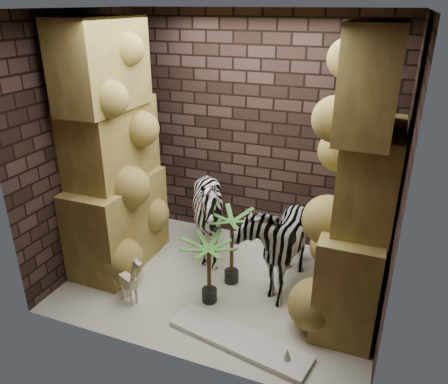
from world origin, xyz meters
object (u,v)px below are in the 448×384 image
at_px(zebra_right, 278,231).
at_px(zebra_left, 209,219).
at_px(palm_front, 232,249).
at_px(surfboard, 239,340).
at_px(palm_back, 209,272).
at_px(giraffe_toy, 128,275).

relative_size(zebra_right, zebra_left, 1.06).
relative_size(palm_front, surfboard, 0.62).
relative_size(zebra_left, surfboard, 0.89).
height_order(palm_front, palm_back, palm_front).
xyz_separation_m(zebra_right, giraffe_toy, (-1.40, -0.95, -0.35)).
height_order(zebra_left, palm_back, zebra_left).
distance_m(zebra_left, palm_front, 0.57).
xyz_separation_m(zebra_right, surfboard, (-0.05, -1.11, -0.66)).
height_order(palm_back, surfboard, palm_back).
distance_m(zebra_left, giraffe_toy, 1.23).
height_order(giraffe_toy, palm_front, palm_front).
bearing_deg(palm_front, zebra_right, 22.13).
height_order(zebra_left, giraffe_toy, zebra_left).
relative_size(giraffe_toy, surfboard, 0.46).
xyz_separation_m(zebra_left, palm_front, (0.44, -0.35, -0.13)).
bearing_deg(giraffe_toy, surfboard, 17.88).
xyz_separation_m(zebra_right, palm_back, (-0.58, -0.63, -0.30)).
bearing_deg(zebra_left, surfboard, -39.05).
bearing_deg(surfboard, giraffe_toy, -176.08).
distance_m(zebra_right, giraffe_toy, 1.73).
distance_m(zebra_left, palm_back, 0.87).
xyz_separation_m(palm_front, surfboard, (0.43, -0.92, -0.43)).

